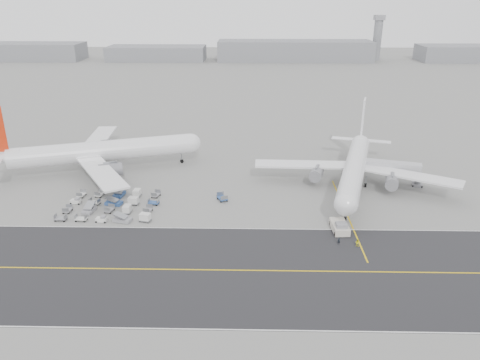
{
  "coord_description": "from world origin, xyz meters",
  "views": [
    {
      "loc": [
        8.26,
        -88.99,
        45.74
      ],
      "look_at": [
        6.05,
        12.0,
        5.27
      ],
      "focal_mm": 35.0,
      "sensor_mm": 36.0,
      "label": 1
    }
  ],
  "objects_px": {
    "pushback_tug": "(340,227)",
    "ground_crew_a": "(339,241)",
    "ground_crew_b": "(357,242)",
    "airliner_a": "(98,151)",
    "control_tower": "(377,37)",
    "jet_bridge": "(391,168)",
    "airliner_b": "(355,167)"
  },
  "relations": [
    {
      "from": "ground_crew_a",
      "to": "ground_crew_b",
      "type": "relative_size",
      "value": 0.95
    },
    {
      "from": "airliner_b",
      "to": "ground_crew_a",
      "type": "height_order",
      "value": "airliner_b"
    },
    {
      "from": "airliner_a",
      "to": "airliner_b",
      "type": "relative_size",
      "value": 1.09
    },
    {
      "from": "airliner_b",
      "to": "ground_crew_a",
      "type": "distance_m",
      "value": 31.55
    },
    {
      "from": "pushback_tug",
      "to": "jet_bridge",
      "type": "distance_m",
      "value": 32.07
    },
    {
      "from": "control_tower",
      "to": "ground_crew_a",
      "type": "xyz_separation_m",
      "value": [
        -74.17,
        -273.34,
        -15.46
      ]
    },
    {
      "from": "control_tower",
      "to": "airliner_b",
      "type": "distance_m",
      "value": 252.23
    },
    {
      "from": "pushback_tug",
      "to": "ground_crew_a",
      "type": "height_order",
      "value": "pushback_tug"
    },
    {
      "from": "pushback_tug",
      "to": "ground_crew_b",
      "type": "xyz_separation_m",
      "value": [
        2.27,
        -6.29,
        -0.15
      ]
    },
    {
      "from": "jet_bridge",
      "to": "ground_crew_a",
      "type": "bearing_deg",
      "value": -104.61
    },
    {
      "from": "ground_crew_b",
      "to": "jet_bridge",
      "type": "bearing_deg",
      "value": -92.16
    },
    {
      "from": "ground_crew_b",
      "to": "pushback_tug",
      "type": "bearing_deg",
      "value": -47.29
    },
    {
      "from": "airliner_a",
      "to": "ground_crew_b",
      "type": "bearing_deg",
      "value": -140.98
    },
    {
      "from": "pushback_tug",
      "to": "jet_bridge",
      "type": "bearing_deg",
      "value": 53.75
    },
    {
      "from": "jet_bridge",
      "to": "ground_crew_a",
      "type": "relative_size",
      "value": 10.11
    },
    {
      "from": "airliner_b",
      "to": "jet_bridge",
      "type": "bearing_deg",
      "value": 28.92
    },
    {
      "from": "pushback_tug",
      "to": "ground_crew_a",
      "type": "bearing_deg",
      "value": -104.27
    },
    {
      "from": "airliner_b",
      "to": "jet_bridge",
      "type": "height_order",
      "value": "airliner_b"
    },
    {
      "from": "control_tower",
      "to": "airliner_a",
      "type": "relative_size",
      "value": 0.57
    },
    {
      "from": "jet_bridge",
      "to": "airliner_a",
      "type": "bearing_deg",
      "value": -169.71
    },
    {
      "from": "jet_bridge",
      "to": "ground_crew_b",
      "type": "distance_m",
      "value": 36.45
    },
    {
      "from": "airliner_b",
      "to": "pushback_tug",
      "type": "bearing_deg",
      "value": -91.57
    },
    {
      "from": "control_tower",
      "to": "airliner_b",
      "type": "bearing_deg",
      "value": -105.02
    },
    {
      "from": "pushback_tug",
      "to": "ground_crew_b",
      "type": "bearing_deg",
      "value": -72.88
    },
    {
      "from": "control_tower",
      "to": "jet_bridge",
      "type": "xyz_separation_m",
      "value": [
        -55.42,
        -241.11,
        -12.07
      ]
    },
    {
      "from": "pushback_tug",
      "to": "jet_bridge",
      "type": "relative_size",
      "value": 0.53
    },
    {
      "from": "jet_bridge",
      "to": "ground_crew_b",
      "type": "xyz_separation_m",
      "value": [
        -15.33,
        -32.89,
        -3.35
      ]
    },
    {
      "from": "airliner_b",
      "to": "pushback_tug",
      "type": "distance_m",
      "value": 25.87
    },
    {
      "from": "control_tower",
      "to": "airliner_a",
      "type": "bearing_deg",
      "value": -119.61
    },
    {
      "from": "control_tower",
      "to": "jet_bridge",
      "type": "height_order",
      "value": "control_tower"
    },
    {
      "from": "airliner_b",
      "to": "jet_bridge",
      "type": "distance_m",
      "value": 10.2
    },
    {
      "from": "pushback_tug",
      "to": "jet_bridge",
      "type": "xyz_separation_m",
      "value": [
        17.61,
        26.61,
        3.2
      ]
    }
  ]
}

